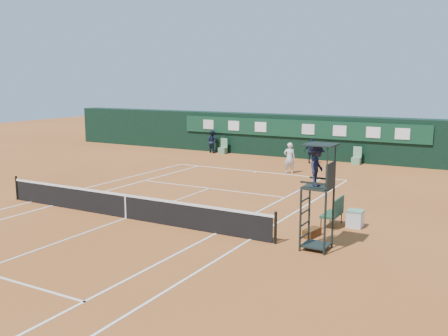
# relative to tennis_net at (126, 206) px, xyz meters

# --- Properties ---
(ground) EXTENTS (90.00, 90.00, 0.00)m
(ground) POSITION_rel_tennis_net_xyz_m (0.00, 0.00, -0.51)
(ground) COLOR #A85B27
(ground) RESTS_ON ground
(court_lines) EXTENTS (11.05, 23.85, 0.01)m
(court_lines) POSITION_rel_tennis_net_xyz_m (0.00, 0.00, -0.50)
(court_lines) COLOR white
(court_lines) RESTS_ON ground
(tennis_net) EXTENTS (12.90, 0.10, 1.10)m
(tennis_net) POSITION_rel_tennis_net_xyz_m (0.00, 0.00, 0.00)
(tennis_net) COLOR black
(tennis_net) RESTS_ON ground
(back_wall) EXTENTS (40.00, 1.65, 3.00)m
(back_wall) POSITION_rel_tennis_net_xyz_m (0.00, 18.74, 1.00)
(back_wall) COLOR black
(back_wall) RESTS_ON ground
(linesman_chair_left) EXTENTS (0.55, 0.50, 1.15)m
(linesman_chair_left) POSITION_rel_tennis_net_xyz_m (-5.50, 17.48, -0.19)
(linesman_chair_left) COLOR #527E5B
(linesman_chair_left) RESTS_ON ground
(linesman_chair_right) EXTENTS (0.55, 0.50, 1.15)m
(linesman_chair_right) POSITION_rel_tennis_net_xyz_m (4.50, 17.48, -0.19)
(linesman_chair_right) COLOR #5C8D63
(linesman_chair_right) RESTS_ON ground
(umpire_chair) EXTENTS (0.96, 0.95, 3.42)m
(umpire_chair) POSITION_rel_tennis_net_xyz_m (7.75, 0.13, 1.95)
(umpire_chair) COLOR black
(umpire_chair) RESTS_ON ground
(player_bench) EXTENTS (0.56, 1.20, 1.10)m
(player_bench) POSITION_rel_tennis_net_xyz_m (7.50, 2.93, 0.09)
(player_bench) COLOR #1B4428
(player_bench) RESTS_ON ground
(tennis_bag) EXTENTS (0.47, 0.82, 0.29)m
(tennis_bag) POSITION_rel_tennis_net_xyz_m (7.20, 1.35, -0.36)
(tennis_bag) COLOR black
(tennis_bag) RESTS_ON ground
(cooler) EXTENTS (0.57, 0.57, 0.65)m
(cooler) POSITION_rel_tennis_net_xyz_m (8.19, 3.24, -0.18)
(cooler) COLOR silver
(cooler) RESTS_ON ground
(tennis_ball) EXTENTS (0.07, 0.07, 0.07)m
(tennis_ball) POSITION_rel_tennis_net_xyz_m (1.69, 7.99, -0.47)
(tennis_ball) COLOR gold
(tennis_ball) RESTS_ON ground
(player) EXTENTS (0.78, 0.67, 1.82)m
(player) POSITION_rel_tennis_net_xyz_m (1.87, 12.39, 0.40)
(player) COLOR silver
(player) RESTS_ON ground
(ball_kid_left) EXTENTS (0.99, 0.88, 1.69)m
(ball_kid_left) POSITION_rel_tennis_net_xyz_m (-6.46, 17.53, 0.34)
(ball_kid_left) COLOR black
(ball_kid_left) RESTS_ON ground
(ball_kid_right) EXTENTS (1.00, 0.58, 1.60)m
(ball_kid_right) POSITION_rel_tennis_net_xyz_m (1.80, 16.41, 0.29)
(ball_kid_right) COLOR black
(ball_kid_right) RESTS_ON ground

